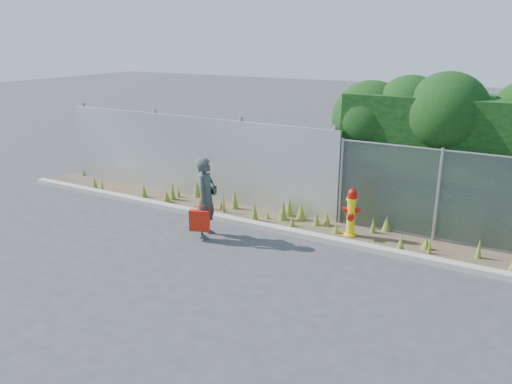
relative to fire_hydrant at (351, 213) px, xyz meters
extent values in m
plane|color=#38383B|center=(-1.55, -2.35, -0.54)|extent=(80.00, 80.00, 0.00)
cube|color=#AAA699|center=(-1.55, -0.55, -0.48)|extent=(16.00, 0.22, 0.12)
cube|color=#4E3E2C|center=(-1.55, 0.05, -0.54)|extent=(16.00, 1.20, 0.01)
cone|color=#566E21|center=(-4.59, 0.62, -0.32)|extent=(0.24, 0.24, 0.45)
cone|color=#566E21|center=(-8.99, 0.65, -0.38)|extent=(0.20, 0.20, 0.32)
cone|color=#566E21|center=(-3.26, -0.08, -0.28)|extent=(0.08, 0.08, 0.52)
cone|color=#566E21|center=(-1.35, -0.12, -0.41)|extent=(0.13, 0.13, 0.28)
cone|color=#566E21|center=(0.39, 0.42, -0.36)|extent=(0.13, 0.13, 0.37)
cone|color=#566E21|center=(2.61, 0.14, -0.34)|extent=(0.13, 0.13, 0.41)
cone|color=#566E21|center=(-2.09, 0.04, -0.45)|extent=(0.11, 0.11, 0.19)
cone|color=#566E21|center=(-5.02, 0.09, -0.29)|extent=(0.17, 0.17, 0.50)
cone|color=#566E21|center=(-3.83, -0.09, -0.29)|extent=(0.15, 0.15, 0.51)
cone|color=#566E21|center=(0.63, 0.67, -0.35)|extent=(0.22, 0.22, 0.38)
cone|color=#566E21|center=(-0.89, 0.22, -0.36)|extent=(0.16, 0.16, 0.37)
cone|color=#566E21|center=(-1.73, 0.17, -0.30)|extent=(0.23, 0.23, 0.49)
cone|color=#566E21|center=(-3.68, -0.35, -0.40)|extent=(0.16, 0.16, 0.30)
cone|color=#566E21|center=(-3.94, 0.06, -0.44)|extent=(0.19, 0.19, 0.20)
cone|color=#566E21|center=(-5.01, 0.34, -0.39)|extent=(0.10, 0.10, 0.31)
cone|color=#566E21|center=(-3.45, 0.07, -0.42)|extent=(0.16, 0.16, 0.24)
cone|color=#566E21|center=(-8.17, 0.70, -0.27)|extent=(0.15, 0.15, 0.54)
cone|color=#566E21|center=(-5.83, -0.12, -0.37)|extent=(0.18, 0.18, 0.35)
cone|color=#566E21|center=(1.19, -0.31, -0.36)|extent=(0.19, 0.19, 0.38)
cone|color=#566E21|center=(-7.22, -0.30, -0.33)|extent=(0.08, 0.08, 0.42)
cone|color=#566E21|center=(-4.98, 0.06, -0.33)|extent=(0.10, 0.10, 0.42)
cone|color=#566E21|center=(-1.72, 0.48, -0.31)|extent=(0.21, 0.21, 0.47)
cone|color=#566E21|center=(-3.16, 0.28, -0.29)|extent=(0.19, 0.19, 0.51)
cone|color=#566E21|center=(-1.35, 0.37, -0.33)|extent=(0.24, 0.24, 0.43)
cone|color=#566E21|center=(-5.01, -0.17, -0.38)|extent=(0.23, 0.23, 0.32)
cone|color=#566E21|center=(1.72, -0.11, -0.37)|extent=(0.09, 0.09, 0.34)
cone|color=#566E21|center=(-0.68, 0.33, -0.37)|extent=(0.18, 0.18, 0.35)
cone|color=#566E21|center=(-2.30, -0.22, -0.31)|extent=(0.18, 0.18, 0.48)
cone|color=#566E21|center=(-7.49, -0.32, -0.35)|extent=(0.20, 0.20, 0.39)
cone|color=#566E21|center=(1.62, 0.07, -0.42)|extent=(0.21, 0.21, 0.25)
cone|color=#566E21|center=(-0.32, -0.01, -0.44)|extent=(0.18, 0.18, 0.21)
cube|color=silver|center=(-4.80, 0.65, 0.56)|extent=(8.50, 0.08, 2.20)
cylinder|color=gray|center=(-8.85, 0.77, 0.61)|extent=(0.10, 0.10, 2.30)
cylinder|color=gray|center=(-6.05, 0.77, 0.61)|extent=(0.10, 0.10, 2.30)
cylinder|color=gray|center=(-3.25, 0.77, 0.61)|extent=(0.10, 0.10, 2.30)
cylinder|color=gray|center=(-0.75, 0.77, 0.61)|extent=(0.10, 0.10, 2.30)
cube|color=gray|center=(2.70, 0.65, 0.46)|extent=(6.50, 0.03, 2.00)
cylinder|color=gray|center=(2.70, 0.65, 1.46)|extent=(6.50, 0.04, 0.04)
cylinder|color=gray|center=(-0.50, 0.65, 0.48)|extent=(0.07, 0.07, 2.05)
cylinder|color=gray|center=(1.65, 0.65, 0.48)|extent=(0.07, 0.07, 2.05)
sphere|color=black|center=(-0.20, 1.67, 1.79)|extent=(1.85, 1.85, 1.85)
sphere|color=black|center=(0.69, 1.65, 2.07)|extent=(1.62, 1.62, 1.62)
sphere|color=black|center=(1.52, 1.48, 2.08)|extent=(1.82, 1.82, 1.82)
sphere|color=black|center=(2.18, 1.49, 1.93)|extent=(1.11, 1.11, 1.11)
cylinder|color=yellow|center=(0.00, 0.01, -0.51)|extent=(0.28, 0.28, 0.06)
cylinder|color=yellow|center=(0.00, 0.01, -0.12)|extent=(0.18, 0.18, 0.84)
cylinder|color=yellow|center=(0.00, 0.01, 0.32)|extent=(0.24, 0.24, 0.05)
cylinder|color=#B20F0A|center=(0.00, 0.01, 0.38)|extent=(0.21, 0.21, 0.10)
sphere|color=#B20F0A|center=(0.00, 0.01, 0.45)|extent=(0.19, 0.19, 0.19)
cylinder|color=#B20F0A|center=(0.00, 0.01, 0.55)|extent=(0.05, 0.05, 0.05)
cylinder|color=#B20F0A|center=(-0.14, 0.01, 0.07)|extent=(0.10, 0.11, 0.11)
cylinder|color=#B20F0A|center=(0.14, 0.01, 0.07)|extent=(0.10, 0.11, 0.11)
cylinder|color=#B20F0A|center=(0.00, -0.13, -0.05)|extent=(0.15, 0.12, 0.15)
imported|color=#106A5B|center=(-2.76, -1.52, 0.35)|extent=(0.54, 0.72, 1.78)
cube|color=#BF0E0A|center=(-2.78, -1.79, -0.10)|extent=(0.42, 0.16, 0.47)
cylinder|color=#BF0E0A|center=(-2.78, -1.79, 0.21)|extent=(0.20, 0.02, 0.02)
cube|color=black|center=(-2.77, -1.32, 0.46)|extent=(0.23, 0.10, 0.17)
camera|label=1|loc=(3.22, -9.93, 3.70)|focal=35.00mm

